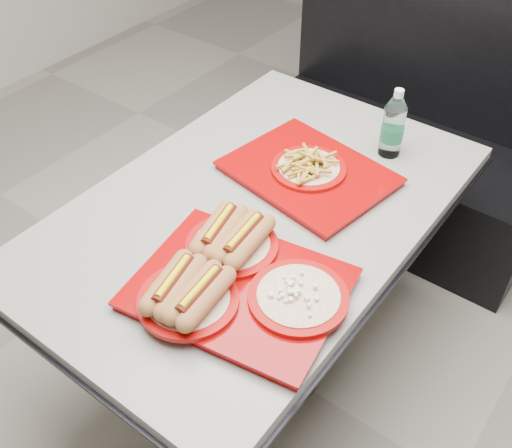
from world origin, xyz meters
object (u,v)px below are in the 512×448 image
Objects in this scene: diner_table at (257,245)px; water_bottle at (393,127)px; tray_near at (232,278)px; tray_far at (309,170)px; booth_bench at (405,137)px.

water_bottle is at bearing 68.17° from diner_table.
diner_table is 2.51× the size of tray_near.
tray_near is at bearing -63.28° from diner_table.
water_bottle is at bearing 62.33° from tray_far.
tray_near is at bearing -83.79° from booth_bench.
booth_bench is 0.97m from tray_far.
water_bottle is at bearing 87.35° from tray_near.
water_bottle reaches higher than tray_far.
water_bottle reaches higher than tray_near.
tray_far is 0.31m from water_bottle.
booth_bench is 2.55× the size of tray_far.
tray_near is (0.15, -0.30, 0.21)m from diner_table.
tray_far reaches higher than diner_table.
tray_far is (0.05, -0.89, 0.38)m from booth_bench.
water_bottle reaches higher than diner_table.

